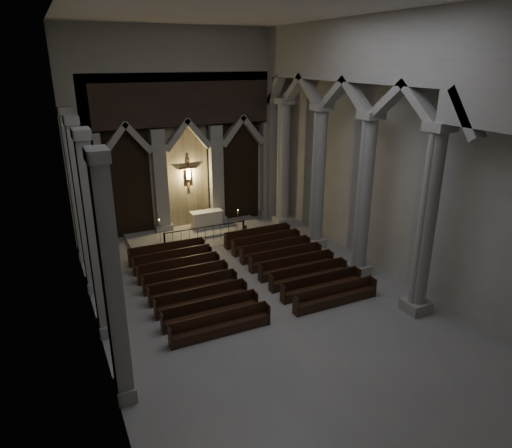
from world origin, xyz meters
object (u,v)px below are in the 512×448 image
Objects in this scene: altar at (207,219)px; pews at (243,274)px; candle_stand_left at (160,237)px; worshipper at (246,234)px; candle_stand_right at (238,225)px; altar_rail at (205,232)px.

pews is at bearing -96.27° from altar.
worshipper is at bearing -24.91° from candle_stand_left.
worshipper is at bearing -101.04° from candle_stand_right.
altar is at bearing 20.30° from candle_stand_left.
altar reaches higher than altar_rail.
candle_stand_right is at bearing 68.64° from pews.
candle_stand_left is at bearing 111.41° from pews.
candle_stand_left is 1.10× the size of candle_stand_right.
worshipper is (2.06, 4.21, 0.25)m from pews.
worshipper is (2.06, -1.24, -0.10)m from altar_rail.
altar_rail reaches higher than pews.
altar_rail is (-0.83, -2.09, -0.01)m from altar.
worshipper is at bearing 63.91° from pews.
pews is at bearing -68.59° from candle_stand_left.
candle_stand_left is 4.95m from candle_stand_right.
altar_rail is at bearing 90.00° from pews.
candle_stand_left is 5.00m from worshipper.
pews is at bearing -90.00° from altar_rail.
altar_rail is 3.29× the size of candle_stand_left.
altar_rail is 4.51× the size of worshipper.
worshipper is (1.23, -3.33, -0.11)m from altar.
candle_stand_left is (-2.47, 0.87, -0.24)m from altar_rail.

